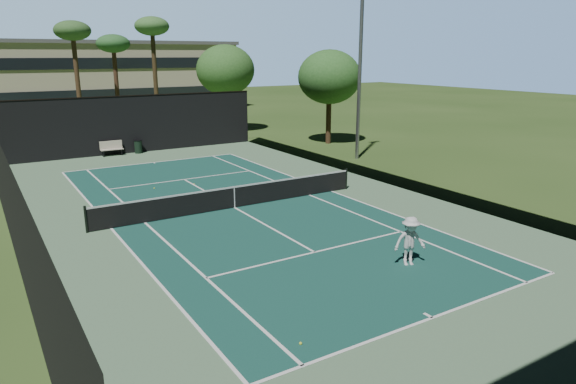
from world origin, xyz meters
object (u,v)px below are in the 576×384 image
object	(u,v)px
player	(410,241)
tennis_ball_d	(154,188)
tennis_ball_a	(301,343)
tennis_ball_b	(128,212)
tennis_ball_c	(194,184)
park_bench	(112,148)
tennis_net	(234,196)
trash_bin	(138,147)

from	to	relation	value
player	tennis_ball_d	xyz separation A→B (m)	(-4.09, 14.22, -0.80)
tennis_ball_a	tennis_ball_b	bearing A→B (deg)	92.88
tennis_ball_c	park_bench	xyz separation A→B (m)	(-1.75, 10.65, 0.51)
tennis_ball_a	tennis_ball_d	size ratio (longest dim) A/B	1.05
tennis_net	player	size ratio (longest dim) A/B	7.74
tennis_ball_b	tennis_ball_c	bearing A→B (deg)	36.76
tennis_ball_d	park_bench	size ratio (longest dim) A/B	0.05
tennis_net	tennis_ball_a	size ratio (longest dim) A/B	165.80
tennis_ball_a	tennis_ball_c	xyz separation A→B (m)	(3.73, 16.19, -0.00)
tennis_ball_a	tennis_ball_d	bearing A→B (deg)	84.35
trash_bin	tennis_ball_b	bearing A→B (deg)	-107.78
tennis_ball_d	trash_bin	distance (m)	10.58
tennis_ball_a	trash_bin	bearing A→B (deg)	81.94
player	tennis_ball_d	world-z (taller)	player
tennis_net	tennis_ball_b	distance (m)	4.71
tennis_ball_a	player	bearing A→B (deg)	20.96
player	tennis_ball_b	size ratio (longest dim) A/B	24.87
player	trash_bin	bearing A→B (deg)	115.26
tennis_ball_b	player	bearing A→B (deg)	-59.30
player	tennis_ball_d	size ratio (longest dim) A/B	22.58
tennis_ball_a	tennis_net	bearing A→B (deg)	71.73
park_bench	player	bearing A→B (deg)	-81.36
tennis_ball_b	park_bench	bearing A→B (deg)	79.32
trash_bin	park_bench	bearing A→B (deg)	177.49
tennis_ball_c	trash_bin	bearing A→B (deg)	89.68
tennis_net	tennis_ball_c	xyz separation A→B (m)	(0.06, 5.07, -0.52)
tennis_net	tennis_ball_b	bearing A→B (deg)	157.37
player	tennis_net	bearing A→B (deg)	123.71
player	tennis_ball_b	world-z (taller)	player
tennis_ball_b	park_bench	size ratio (longest dim) A/B	0.04
tennis_ball_a	tennis_ball_b	xyz separation A→B (m)	(-0.65, 12.91, -0.01)
trash_bin	tennis_ball_c	bearing A→B (deg)	-90.32
tennis_ball_c	tennis_ball_d	world-z (taller)	tennis_ball_d
tennis_net	tennis_ball_c	distance (m)	5.10
player	tennis_ball_a	xyz separation A→B (m)	(-5.72, -2.19, -0.79)
tennis_net	tennis_ball_a	distance (m)	11.71
tennis_ball_c	tennis_ball_d	xyz separation A→B (m)	(-2.11, 0.22, 0.00)
player	tennis_ball_b	xyz separation A→B (m)	(-6.37, 10.72, -0.80)
tennis_ball_c	park_bench	world-z (taller)	park_bench
tennis_ball_a	tennis_ball_b	world-z (taller)	tennis_ball_a
tennis_ball_a	trash_bin	xyz separation A→B (m)	(3.79, 26.75, 0.44)
tennis_ball_b	tennis_ball_c	xyz separation A→B (m)	(4.38, 3.27, 0.00)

